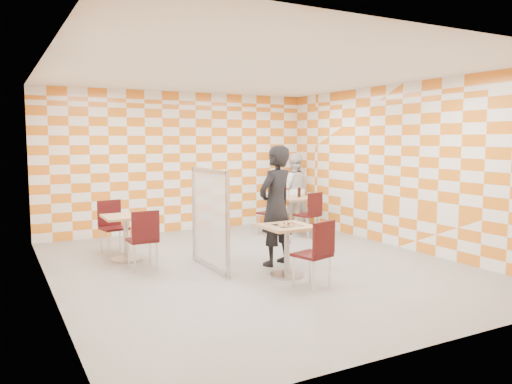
% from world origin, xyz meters
% --- Properties ---
extents(room_shell, '(7.00, 7.00, 7.00)m').
position_xyz_m(room_shell, '(0.00, 0.54, 1.50)').
color(room_shell, gray).
rests_on(room_shell, ground).
extents(main_table, '(0.70, 0.70, 0.75)m').
position_xyz_m(main_table, '(0.12, -0.72, 0.51)').
color(main_table, tan).
rests_on(main_table, ground).
extents(second_table, '(0.70, 0.70, 0.75)m').
position_xyz_m(second_table, '(2.14, 2.12, 0.51)').
color(second_table, tan).
rests_on(second_table, ground).
extents(empty_table, '(0.70, 0.70, 0.75)m').
position_xyz_m(empty_table, '(-1.72, 1.34, 0.51)').
color(empty_table, tan).
rests_on(empty_table, ground).
extents(chair_main_front, '(0.52, 0.53, 0.92)m').
position_xyz_m(chair_main_front, '(0.13, -1.47, 0.54)').
color(chair_main_front, '#3A0B0D').
rests_on(chair_main_front, ground).
extents(chair_second_front, '(0.52, 0.53, 0.92)m').
position_xyz_m(chair_second_front, '(2.06, 1.50, 0.54)').
color(chair_second_front, '#3A0B0D').
rests_on(chair_second_front, ground).
extents(chair_second_side, '(0.55, 0.54, 0.92)m').
position_xyz_m(chair_second_side, '(1.60, 2.24, 0.54)').
color(chair_second_side, '#3A0B0D').
rests_on(chair_second_side, ground).
extents(chair_empty_near, '(0.42, 0.43, 0.92)m').
position_xyz_m(chair_empty_near, '(-1.63, 0.57, 0.54)').
color(chair_empty_near, '#3A0B0D').
rests_on(chair_empty_near, ground).
extents(chair_empty_far, '(0.49, 0.49, 0.92)m').
position_xyz_m(chair_empty_far, '(-1.80, 2.00, 0.54)').
color(chair_empty_far, '#3A0B0D').
rests_on(chair_empty_far, ground).
extents(partition, '(0.08, 1.38, 1.55)m').
position_xyz_m(partition, '(-0.72, 0.15, 0.79)').
color(partition, white).
rests_on(partition, ground).
extents(man_dark, '(0.81, 0.67, 1.89)m').
position_xyz_m(man_dark, '(0.31, -0.07, 0.95)').
color(man_dark, black).
rests_on(man_dark, ground).
extents(man_white, '(0.99, 0.90, 1.67)m').
position_xyz_m(man_white, '(2.55, 2.93, 0.84)').
color(man_white, white).
rests_on(man_white, ground).
extents(pizza_on_foil, '(0.40, 0.40, 0.04)m').
position_xyz_m(pizza_on_foil, '(0.12, -0.74, 0.77)').
color(pizza_on_foil, silver).
rests_on(pizza_on_foil, main_table).
extents(sport_bottle, '(0.06, 0.06, 0.20)m').
position_xyz_m(sport_bottle, '(1.95, 2.27, 0.84)').
color(sport_bottle, white).
rests_on(sport_bottle, second_table).
extents(soda_bottle, '(0.07, 0.07, 0.23)m').
position_xyz_m(soda_bottle, '(2.21, 2.18, 0.85)').
color(soda_bottle, black).
rests_on(soda_bottle, second_table).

